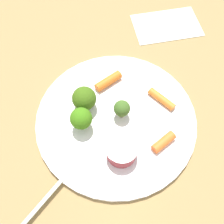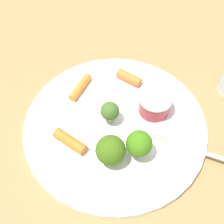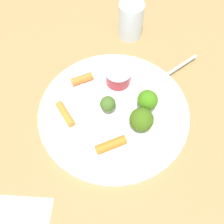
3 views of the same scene
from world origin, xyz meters
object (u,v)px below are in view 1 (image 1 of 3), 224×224
(broccoli_floret_1, at_px, (84,99))
(napkin, at_px, (167,25))
(broccoli_floret_0, at_px, (121,107))
(carrot_stick_0, at_px, (162,99))
(fork, at_px, (62,180))
(carrot_stick_1, at_px, (164,142))
(plate, at_px, (116,119))
(sauce_cup, at_px, (122,151))
(broccoli_floret_2, at_px, (81,119))
(carrot_stick_2, at_px, (108,81))

(broccoli_floret_1, distance_m, napkin, 0.30)
(napkin, bearing_deg, broccoli_floret_0, 34.65)
(carrot_stick_0, xyz_separation_m, fork, (0.24, 0.04, -0.01))
(broccoli_floret_0, distance_m, carrot_stick_1, 0.10)
(carrot_stick_0, bearing_deg, broccoli_floret_1, -25.48)
(carrot_stick_1, relative_size, fork, 0.27)
(plate, distance_m, carrot_stick_1, 0.10)
(broccoli_floret_0, xyz_separation_m, broccoli_floret_1, (0.05, -0.05, 0.00))
(fork, bearing_deg, carrot_stick_0, -169.63)
(sauce_cup, height_order, broccoli_floret_2, broccoli_floret_2)
(sauce_cup, relative_size, fork, 0.33)
(sauce_cup, height_order, carrot_stick_0, sauce_cup)
(plate, xyz_separation_m, broccoli_floret_1, (0.04, -0.05, 0.04))
(broccoli_floret_0, bearing_deg, sauce_cup, 59.91)
(sauce_cup, bearing_deg, broccoli_floret_2, -67.63)
(fork, bearing_deg, broccoli_floret_2, -136.88)
(broccoli_floret_1, relative_size, fork, 0.31)
(plate, height_order, carrot_stick_0, carrot_stick_0)
(plate, relative_size, carrot_stick_0, 5.19)
(sauce_cup, height_order, broccoli_floret_1, broccoli_floret_1)
(carrot_stick_0, distance_m, fork, 0.24)
(sauce_cup, relative_size, broccoli_floret_2, 1.05)
(carrot_stick_0, distance_m, carrot_stick_2, 0.11)
(broccoli_floret_2, bearing_deg, carrot_stick_1, 136.28)
(broccoli_floret_0, bearing_deg, fork, 21.29)
(carrot_stick_0, relative_size, carrot_stick_1, 1.26)
(carrot_stick_2, bearing_deg, broccoli_floret_0, 78.32)
(plate, height_order, fork, fork)
(plate, distance_m, broccoli_floret_2, 0.08)
(broccoli_floret_0, relative_size, carrot_stick_2, 0.73)
(carrot_stick_1, distance_m, fork, 0.19)
(broccoli_floret_0, xyz_separation_m, napkin, (-0.23, -0.16, -0.04))
(broccoli_floret_0, height_order, broccoli_floret_1, broccoli_floret_1)
(broccoli_floret_2, bearing_deg, broccoli_floret_1, -124.38)
(broccoli_floret_0, height_order, napkin, broccoli_floret_0)
(broccoli_floret_0, height_order, carrot_stick_1, broccoli_floret_0)
(carrot_stick_1, xyz_separation_m, napkin, (-0.19, -0.25, -0.02))
(plate, bearing_deg, broccoli_floret_0, -162.95)
(carrot_stick_2, bearing_deg, sauce_cup, 68.68)
(sauce_cup, height_order, broccoli_floret_0, broccoli_floret_0)
(broccoli_floret_2, height_order, carrot_stick_2, broccoli_floret_2)
(broccoli_floret_2, bearing_deg, fork, 43.12)
(sauce_cup, relative_size, carrot_stick_1, 1.19)
(broccoli_floret_2, relative_size, napkin, 0.34)
(carrot_stick_2, distance_m, fork, 0.22)
(fork, bearing_deg, sauce_cup, 174.14)
(broccoli_floret_1, distance_m, broccoli_floret_2, 0.04)
(broccoli_floret_0, distance_m, broccoli_floret_1, 0.07)
(broccoli_floret_1, relative_size, carrot_stick_1, 1.13)
(plate, bearing_deg, fork, 21.65)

